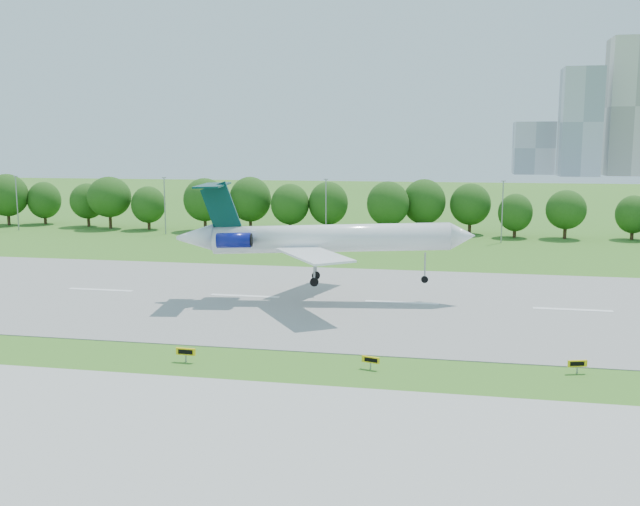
% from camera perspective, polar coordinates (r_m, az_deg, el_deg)
% --- Properties ---
extents(ground, '(600.00, 600.00, 0.00)m').
position_cam_1_polar(ground, '(64.01, 4.80, -8.92)').
color(ground, '#34691B').
rests_on(ground, ground).
extents(runway, '(400.00, 45.00, 0.08)m').
position_cam_1_polar(runway, '(88.05, 6.56, -3.98)').
color(runway, gray).
rests_on(runway, ground).
extents(taxiway, '(400.00, 23.00, 0.08)m').
position_cam_1_polar(taxiway, '(47.29, 2.36, -15.44)').
color(taxiway, '#ADADA8').
rests_on(taxiway, ground).
extents(tree_line, '(288.40, 8.40, 10.40)m').
position_cam_1_polar(tree_line, '(153.36, 8.55, 3.76)').
color(tree_line, '#382314').
rests_on(tree_line, ground).
extents(light_poles, '(175.90, 0.25, 12.19)m').
position_cam_1_polar(light_poles, '(143.52, 7.38, 3.51)').
color(light_poles, gray).
rests_on(light_poles, ground).
extents(skyline, '(127.00, 52.00, 80.00)m').
position_cam_1_polar(skyline, '(461.04, 23.01, 9.51)').
color(skyline, '#B2B2B7').
rests_on(skyline, ground).
extents(airliner, '(37.00, 26.74, 12.60)m').
position_cam_1_polar(airliner, '(87.82, -0.33, 1.26)').
color(airliner, white).
rests_on(airliner, ground).
extents(taxi_sign_left, '(1.84, 0.32, 1.29)m').
position_cam_1_polar(taxi_sign_left, '(65.43, -10.69, -7.78)').
color(taxi_sign_left, gray).
rests_on(taxi_sign_left, ground).
extents(taxi_sign_centre, '(1.61, 0.62, 1.14)m').
position_cam_1_polar(taxi_sign_centre, '(62.55, 4.07, -8.53)').
color(taxi_sign_centre, gray).
rests_on(taxi_sign_centre, ground).
extents(taxi_sign_right, '(1.66, 0.64, 1.18)m').
position_cam_1_polar(taxi_sign_right, '(65.07, 19.90, -8.33)').
color(taxi_sign_right, gray).
rests_on(taxi_sign_right, ground).
extents(service_vehicle_a, '(3.73, 1.98, 1.17)m').
position_cam_1_polar(service_vehicle_a, '(147.49, -7.47, 1.40)').
color(service_vehicle_a, white).
rests_on(service_vehicle_a, ground).
extents(service_vehicle_b, '(4.20, 2.78, 1.33)m').
position_cam_1_polar(service_vehicle_b, '(138.87, 5.75, 1.00)').
color(service_vehicle_b, silver).
rests_on(service_vehicle_b, ground).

